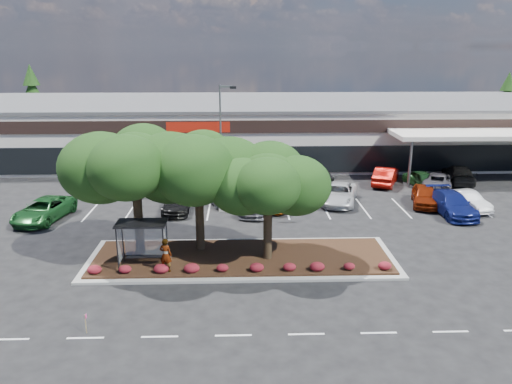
{
  "coord_description": "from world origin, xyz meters",
  "views": [
    {
      "loc": [
        -2.01,
        -23.13,
        12.12
      ],
      "look_at": [
        -0.99,
        9.39,
        2.6
      ],
      "focal_mm": 35.0,
      "sensor_mm": 36.0,
      "label": 1
    }
  ],
  "objects_px": {
    "light_pole": "(222,157)",
    "car_0": "(44,210)",
    "survey_stake": "(86,321)",
    "car_1": "(178,202)"
  },
  "relations": [
    {
      "from": "light_pole",
      "to": "car_0",
      "type": "height_order",
      "value": "light_pole"
    },
    {
      "from": "car_0",
      "to": "survey_stake",
      "type": "bearing_deg",
      "value": -52.59
    },
    {
      "from": "light_pole",
      "to": "car_1",
      "type": "xyz_separation_m",
      "value": [
        -3.49,
        0.2,
        -3.5
      ]
    },
    {
      "from": "car_0",
      "to": "car_1",
      "type": "distance_m",
      "value": 9.59
    },
    {
      "from": "car_1",
      "to": "light_pole",
      "type": "bearing_deg",
      "value": -2.03
    },
    {
      "from": "light_pole",
      "to": "survey_stake",
      "type": "relative_size",
      "value": 10.35
    },
    {
      "from": "car_0",
      "to": "car_1",
      "type": "relative_size",
      "value": 1.15
    },
    {
      "from": "light_pole",
      "to": "survey_stake",
      "type": "distance_m",
      "value": 18.0
    },
    {
      "from": "light_pole",
      "to": "survey_stake",
      "type": "height_order",
      "value": "light_pole"
    },
    {
      "from": "light_pole",
      "to": "car_0",
      "type": "relative_size",
      "value": 1.7
    }
  ]
}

